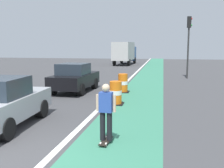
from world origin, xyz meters
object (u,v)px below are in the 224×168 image
at_px(skateboarder_on_lane, 106,112).
at_px(parked_sedan_second, 75,78).
at_px(traffic_light_corner, 189,36).
at_px(parked_sedan_nearest, 2,103).
at_px(delivery_truck_down_block, 125,52).
at_px(traffic_barrel_front, 116,93).
at_px(traffic_barrel_mid, 123,83).

relative_size(skateboarder_on_lane, parked_sedan_second, 0.40).
relative_size(parked_sedan_second, traffic_light_corner, 0.82).
bearing_deg(parked_sedan_nearest, delivery_truck_down_block, 90.46).
xyz_separation_m(skateboarder_on_lane, traffic_barrel_front, (-0.62, 4.97, -0.38)).
bearing_deg(traffic_barrel_front, delivery_truck_down_block, 97.33).
distance_m(skateboarder_on_lane, traffic_barrel_front, 5.02).
bearing_deg(delivery_truck_down_block, traffic_light_corner, -63.84).
xyz_separation_m(traffic_barrel_front, traffic_barrel_mid, (-0.15, 3.28, 0.00)).
xyz_separation_m(traffic_barrel_front, delivery_truck_down_block, (-3.38, 26.31, 1.31)).
bearing_deg(traffic_light_corner, skateboarder_on_lane, -102.55).
xyz_separation_m(parked_sedan_nearest, parked_sedan_second, (0.13, 7.11, 0.00)).
relative_size(parked_sedan_nearest, traffic_barrel_mid, 3.83).
height_order(skateboarder_on_lane, traffic_barrel_mid, skateboarder_on_lane).
distance_m(delivery_truck_down_block, traffic_light_corner, 17.19).
bearing_deg(parked_sedan_nearest, parked_sedan_second, 88.97).
bearing_deg(parked_sedan_nearest, traffic_light_corner, 64.20).
xyz_separation_m(skateboarder_on_lane, parked_sedan_second, (-3.63, 7.92, -0.08)).
distance_m(traffic_barrel_mid, traffic_light_corner, 9.28).
bearing_deg(skateboarder_on_lane, traffic_barrel_front, 97.09).
height_order(traffic_barrel_mid, traffic_light_corner, traffic_light_corner).
distance_m(parked_sedan_second, traffic_barrel_mid, 2.89).
height_order(parked_sedan_nearest, traffic_barrel_front, parked_sedan_nearest).
height_order(skateboarder_on_lane, traffic_light_corner, traffic_light_corner).
xyz_separation_m(traffic_barrel_front, traffic_light_corner, (4.16, 10.95, 2.97)).
height_order(skateboarder_on_lane, delivery_truck_down_block, delivery_truck_down_block).
xyz_separation_m(parked_sedan_second, traffic_barrel_mid, (2.86, 0.33, -0.30)).
relative_size(parked_sedan_nearest, parked_sedan_second, 1.00).
xyz_separation_m(traffic_barrel_mid, delivery_truck_down_block, (-3.23, 23.02, 1.31)).
bearing_deg(parked_sedan_second, traffic_light_corner, 48.11).
height_order(skateboarder_on_lane, traffic_barrel_front, skateboarder_on_lane).
height_order(skateboarder_on_lane, parked_sedan_second, parked_sedan_second).
height_order(parked_sedan_nearest, traffic_light_corner, traffic_light_corner).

